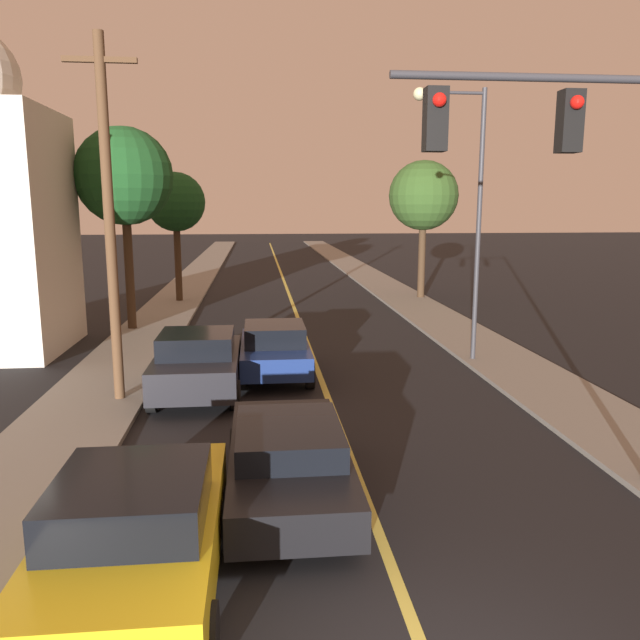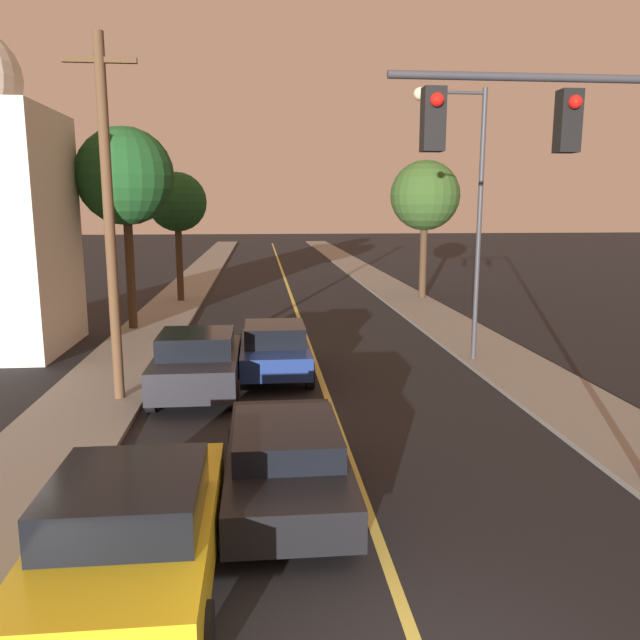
{
  "view_description": "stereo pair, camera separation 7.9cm",
  "coord_description": "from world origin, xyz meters",
  "px_view_note": "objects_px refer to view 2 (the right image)",
  "views": [
    {
      "loc": [
        -1.68,
        -4.88,
        4.65
      ],
      "look_at": [
        0.0,
        11.63,
        1.6
      ],
      "focal_mm": 35.0,
      "sensor_mm": 36.0,
      "label": 1
    },
    {
      "loc": [
        -1.6,
        -4.88,
        4.65
      ],
      "look_at": [
        0.0,
        11.63,
        1.6
      ],
      "focal_mm": 35.0,
      "sensor_mm": 36.0,
      "label": 2
    }
  ],
  "objects_px": {
    "car_near_lane_second": "(275,349)",
    "tree_left_far": "(177,203)",
    "streetlamp_right": "(465,191)",
    "utility_pole_left": "(109,216)",
    "car_outer_lane_front": "(132,533)",
    "tree_right_near": "(425,196)",
    "car_outer_lane_second": "(198,363)",
    "car_near_lane_front": "(286,458)",
    "traffic_signal_mast": "(588,194)",
    "tree_left_near": "(125,177)"
  },
  "relations": [
    {
      "from": "car_near_lane_second",
      "to": "streetlamp_right",
      "type": "xyz_separation_m",
      "value": [
        5.51,
        1.03,
        4.28
      ]
    },
    {
      "from": "car_near_lane_front",
      "to": "tree_left_far",
      "type": "bearing_deg",
      "value": 101.26
    },
    {
      "from": "car_near_lane_front",
      "to": "traffic_signal_mast",
      "type": "xyz_separation_m",
      "value": [
        4.6,
        -0.14,
        4.11
      ]
    },
    {
      "from": "streetlamp_right",
      "to": "car_near_lane_front",
      "type": "bearing_deg",
      "value": -123.34
    },
    {
      "from": "traffic_signal_mast",
      "to": "tree_left_near",
      "type": "relative_size",
      "value": 0.9
    },
    {
      "from": "tree_left_near",
      "to": "car_near_lane_front",
      "type": "bearing_deg",
      "value": -70.18
    },
    {
      "from": "traffic_signal_mast",
      "to": "streetlamp_right",
      "type": "relative_size",
      "value": 0.85
    },
    {
      "from": "car_near_lane_second",
      "to": "car_outer_lane_front",
      "type": "relative_size",
      "value": 0.95
    },
    {
      "from": "car_outer_lane_second",
      "to": "tree_left_far",
      "type": "distance_m",
      "value": 15.98
    },
    {
      "from": "utility_pole_left",
      "to": "tree_left_near",
      "type": "distance_m",
      "value": 9.05
    },
    {
      "from": "utility_pole_left",
      "to": "tree_left_far",
      "type": "height_order",
      "value": "utility_pole_left"
    },
    {
      "from": "car_outer_lane_front",
      "to": "tree_left_near",
      "type": "height_order",
      "value": "tree_left_near"
    },
    {
      "from": "car_near_lane_second",
      "to": "streetlamp_right",
      "type": "bearing_deg",
      "value": 10.62
    },
    {
      "from": "tree_left_near",
      "to": "tree_left_far",
      "type": "height_order",
      "value": "tree_left_near"
    },
    {
      "from": "car_outer_lane_front",
      "to": "traffic_signal_mast",
      "type": "bearing_deg",
      "value": 18.48
    },
    {
      "from": "traffic_signal_mast",
      "to": "tree_left_far",
      "type": "height_order",
      "value": "traffic_signal_mast"
    },
    {
      "from": "car_near_lane_front",
      "to": "tree_left_near",
      "type": "bearing_deg",
      "value": 109.82
    },
    {
      "from": "utility_pole_left",
      "to": "tree_right_near",
      "type": "xyz_separation_m",
      "value": [
        11.51,
        15.63,
        0.69
      ]
    },
    {
      "from": "tree_left_far",
      "to": "car_outer_lane_second",
      "type": "bearing_deg",
      "value": -81.56
    },
    {
      "from": "car_near_lane_second",
      "to": "traffic_signal_mast",
      "type": "relative_size",
      "value": 0.61
    },
    {
      "from": "streetlamp_right",
      "to": "utility_pole_left",
      "type": "bearing_deg",
      "value": -162.4
    },
    {
      "from": "car_near_lane_front",
      "to": "tree_right_near",
      "type": "height_order",
      "value": "tree_right_near"
    },
    {
      "from": "tree_left_near",
      "to": "tree_right_near",
      "type": "distance_m",
      "value": 14.57
    },
    {
      "from": "car_near_lane_front",
      "to": "traffic_signal_mast",
      "type": "bearing_deg",
      "value": -1.68
    },
    {
      "from": "car_outer_lane_front",
      "to": "utility_pole_left",
      "type": "xyz_separation_m",
      "value": [
        -1.83,
        7.76,
        3.59
      ]
    },
    {
      "from": "traffic_signal_mast",
      "to": "tree_left_near",
      "type": "xyz_separation_m",
      "value": [
        -9.76,
        14.43,
        0.83
      ]
    },
    {
      "from": "car_outer_lane_second",
      "to": "tree_left_near",
      "type": "height_order",
      "value": "tree_left_near"
    },
    {
      "from": "car_outer_lane_front",
      "to": "tree_right_near",
      "type": "bearing_deg",
      "value": 67.53
    },
    {
      "from": "car_near_lane_second",
      "to": "tree_right_near",
      "type": "bearing_deg",
      "value": 60.58
    },
    {
      "from": "streetlamp_right",
      "to": "utility_pole_left",
      "type": "xyz_separation_m",
      "value": [
        -9.28,
        -2.94,
        -0.66
      ]
    },
    {
      "from": "car_near_lane_front",
      "to": "car_near_lane_second",
      "type": "relative_size",
      "value": 1.15
    },
    {
      "from": "car_near_lane_second",
      "to": "tree_left_far",
      "type": "height_order",
      "value": "tree_left_far"
    },
    {
      "from": "tree_left_far",
      "to": "car_near_lane_front",
      "type": "bearing_deg",
      "value": -78.74
    },
    {
      "from": "car_near_lane_front",
      "to": "streetlamp_right",
      "type": "xyz_separation_m",
      "value": [
        5.51,
        8.38,
        4.36
      ]
    },
    {
      "from": "car_outer_lane_front",
      "to": "utility_pole_left",
      "type": "distance_m",
      "value": 8.74
    },
    {
      "from": "car_near_lane_front",
      "to": "streetlamp_right",
      "type": "relative_size",
      "value": 0.59
    },
    {
      "from": "car_near_lane_front",
      "to": "car_outer_lane_front",
      "type": "xyz_separation_m",
      "value": [
        -1.94,
        -2.32,
        0.11
      ]
    },
    {
      "from": "utility_pole_left",
      "to": "tree_left_far",
      "type": "bearing_deg",
      "value": 91.61
    },
    {
      "from": "car_near_lane_second",
      "to": "utility_pole_left",
      "type": "relative_size",
      "value": 0.49
    },
    {
      "from": "car_near_lane_second",
      "to": "streetlamp_right",
      "type": "relative_size",
      "value": 0.52
    },
    {
      "from": "car_near_lane_second",
      "to": "tree_left_near",
      "type": "distance_m",
      "value": 9.92
    },
    {
      "from": "car_outer_lane_front",
      "to": "streetlamp_right",
      "type": "relative_size",
      "value": 0.54
    },
    {
      "from": "utility_pole_left",
      "to": "tree_left_far",
      "type": "relative_size",
      "value": 1.35
    },
    {
      "from": "car_near_lane_front",
      "to": "car_near_lane_second",
      "type": "height_order",
      "value": "car_near_lane_second"
    },
    {
      "from": "car_outer_lane_second",
      "to": "tree_left_far",
      "type": "height_order",
      "value": "tree_left_far"
    },
    {
      "from": "car_outer_lane_front",
      "to": "tree_left_far",
      "type": "relative_size",
      "value": 0.69
    },
    {
      "from": "tree_left_far",
      "to": "streetlamp_right",
      "type": "bearing_deg",
      "value": -52.71
    },
    {
      "from": "car_near_lane_front",
      "to": "tree_right_near",
      "type": "distance_m",
      "value": 22.87
    },
    {
      "from": "tree_left_far",
      "to": "traffic_signal_mast",
      "type": "bearing_deg",
      "value": -67.5
    },
    {
      "from": "car_near_lane_second",
      "to": "traffic_signal_mast",
      "type": "distance_m",
      "value": 9.67
    }
  ]
}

